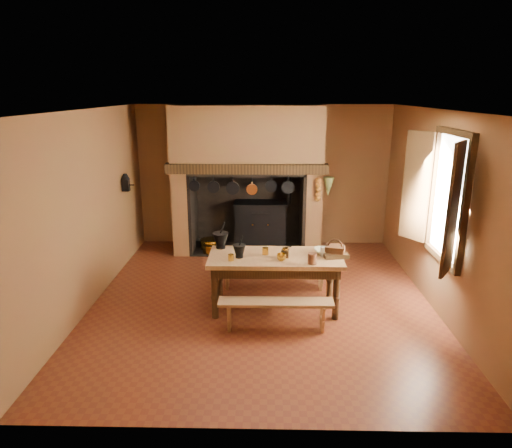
{
  "coord_description": "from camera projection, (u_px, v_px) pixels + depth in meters",
  "views": [
    {
      "loc": [
        0.05,
        -6.31,
        3.04
      ],
      "look_at": [
        -0.09,
        0.3,
        1.11
      ],
      "focal_mm": 32.0,
      "sensor_mm": 36.0,
      "label": 1
    }
  ],
  "objects": [
    {
      "name": "bench_front",
      "position": [
        276.0,
        308.0,
        5.95
      ],
      "size": [
        1.5,
        0.26,
        0.42
      ],
      "color": "tan",
      "rests_on": "floor"
    },
    {
      "name": "wicker_basket",
      "position": [
        335.0,
        250.0,
        6.4
      ],
      "size": [
        0.3,
        0.25,
        0.25
      ],
      "rotation": [
        0.0,
        0.0,
        -0.26
      ],
      "color": "#482A15",
      "rests_on": "work_table"
    },
    {
      "name": "bench_back",
      "position": [
        274.0,
        266.0,
        7.19
      ],
      "size": [
        1.83,
        0.32,
        0.51
      ],
      "color": "tan",
      "rests_on": "floor"
    },
    {
      "name": "coffee_grinder",
      "position": [
        285.0,
        253.0,
        6.35
      ],
      "size": [
        0.15,
        0.12,
        0.16
      ],
      "rotation": [
        0.0,
        0.0,
        -0.16
      ],
      "color": "#332210",
      "rests_on": "work_table"
    },
    {
      "name": "stoneware_crock",
      "position": [
        312.0,
        259.0,
        6.1
      ],
      "size": [
        0.13,
        0.13,
        0.15
      ],
      "primitive_type": "cylinder",
      "rotation": [
        0.0,
        0.0,
        -0.08
      ],
      "color": "brown",
      "rests_on": "work_table"
    },
    {
      "name": "window",
      "position": [
        440.0,
        197.0,
        6.0
      ],
      "size": [
        0.39,
        1.75,
        1.76
      ],
      "color": "white",
      "rests_on": "wall_right"
    },
    {
      "name": "brass_mug_b",
      "position": [
        265.0,
        251.0,
        6.46
      ],
      "size": [
        0.11,
        0.11,
        0.1
      ],
      "primitive_type": "cylinder",
      "rotation": [
        0.0,
        0.0,
        -0.28
      ],
      "color": "gold",
      "rests_on": "work_table"
    },
    {
      "name": "wall_coffee_mill",
      "position": [
        126.0,
        181.0,
        8.02
      ],
      "size": [
        0.23,
        0.16,
        0.31
      ],
      "color": "black",
      "rests_on": "wall_left"
    },
    {
      "name": "back_wall",
      "position": [
        263.0,
        176.0,
        9.15
      ],
      "size": [
        5.0,
        0.02,
        2.8
      ],
      "primitive_type": "cube",
      "color": "brown",
      "rests_on": "floor"
    },
    {
      "name": "glass_jar",
      "position": [
        323.0,
        252.0,
        6.38
      ],
      "size": [
        0.09,
        0.09,
        0.14
      ],
      "primitive_type": "cylinder",
      "rotation": [
        0.0,
        0.0,
        -0.12
      ],
      "color": "beige",
      "rests_on": "work_table"
    },
    {
      "name": "herb_bunch",
      "position": [
        328.0,
        187.0,
        8.21
      ],
      "size": [
        0.2,
        0.2,
        0.35
      ],
      "primitive_type": "cone",
      "rotation": [
        3.14,
        0.0,
        0.0
      ],
      "color": "#58612E",
      "rests_on": "chimney_breast"
    },
    {
      "name": "wall_right",
      "position": [
        438.0,
        211.0,
        6.46
      ],
      "size": [
        0.02,
        5.5,
        2.8
      ],
      "primitive_type": "cube",
      "color": "brown",
      "rests_on": "floor"
    },
    {
      "name": "brass_cup",
      "position": [
        281.0,
        257.0,
        6.22
      ],
      "size": [
        0.16,
        0.16,
        0.1
      ],
      "primitive_type": "imported",
      "rotation": [
        0.0,
        0.0,
        -0.38
      ],
      "color": "gold",
      "rests_on": "work_table"
    },
    {
      "name": "brass_mug_a",
      "position": [
        231.0,
        257.0,
        6.23
      ],
      "size": [
        0.09,
        0.09,
        0.09
      ],
      "primitive_type": "cylinder",
      "rotation": [
        0.0,
        0.0,
        -0.13
      ],
      "color": "gold",
      "rests_on": "work_table"
    },
    {
      "name": "mixing_bowl",
      "position": [
        324.0,
        251.0,
        6.49
      ],
      "size": [
        0.3,
        0.3,
        0.07
      ],
      "primitive_type": "imported",
      "rotation": [
        0.0,
        0.0,
        0.03
      ],
      "color": "beige",
      "rests_on": "work_table"
    },
    {
      "name": "ceiling",
      "position": [
        262.0,
        110.0,
        6.12
      ],
      "size": [
        5.5,
        5.5,
        0.0
      ],
      "primitive_type": "plane",
      "rotation": [
        3.14,
        0.0,
        0.0
      ],
      "color": "silver",
      "rests_on": "back_wall"
    },
    {
      "name": "hearth_pans",
      "position": [
        210.0,
        246.0,
        9.03
      ],
      "size": [
        0.51,
        0.62,
        0.2
      ],
      "color": "gold",
      "rests_on": "floor"
    },
    {
      "name": "mortar_small",
      "position": [
        239.0,
        250.0,
        6.32
      ],
      "size": [
        0.19,
        0.19,
        0.32
      ],
      "rotation": [
        0.0,
        0.0,
        0.4
      ],
      "color": "black",
      "rests_on": "work_table"
    },
    {
      "name": "floor",
      "position": [
        262.0,
        300.0,
        6.91
      ],
      "size": [
        5.5,
        5.5,
        0.0
      ],
      "primitive_type": "plane",
      "color": "#602B16",
      "rests_on": "ground"
    },
    {
      "name": "onion_string",
      "position": [
        318.0,
        190.0,
        8.23
      ],
      "size": [
        0.12,
        0.1,
        0.46
      ],
      "primitive_type": null,
      "color": "#B86722",
      "rests_on": "chimney_breast"
    },
    {
      "name": "chimney_breast",
      "position": [
        247.0,
        159.0,
        8.62
      ],
      "size": [
        2.95,
        0.96,
        2.8
      ],
      "color": "brown",
      "rests_on": "floor"
    },
    {
      "name": "wooden_tray",
      "position": [
        335.0,
        255.0,
        6.38
      ],
      "size": [
        0.38,
        0.3,
        0.06
      ],
      "primitive_type": "cube",
      "rotation": [
        0.0,
        0.0,
        0.17
      ],
      "color": "#332210",
      "rests_on": "work_table"
    },
    {
      "name": "wall_front",
      "position": [
        259.0,
        292.0,
        3.88
      ],
      "size": [
        5.0,
        0.02,
        2.8
      ],
      "primitive_type": "cube",
      "color": "brown",
      "rests_on": "floor"
    },
    {
      "name": "mortar_large",
      "position": [
        221.0,
        240.0,
        6.69
      ],
      "size": [
        0.24,
        0.24,
        0.4
      ],
      "rotation": [
        0.0,
        0.0,
        0.33
      ],
      "color": "black",
      "rests_on": "work_table"
    },
    {
      "name": "iron_range",
      "position": [
        261.0,
        224.0,
        9.12
      ],
      "size": [
        1.12,
        0.55,
        1.6
      ],
      "color": "black",
      "rests_on": "floor"
    },
    {
      "name": "wall_left",
      "position": [
        89.0,
        210.0,
        6.57
      ],
      "size": [
        0.02,
        5.5,
        2.8
      ],
      "primitive_type": "cube",
      "color": "brown",
      "rests_on": "floor"
    },
    {
      "name": "hanging_pans",
      "position": [
        244.0,
        187.0,
        8.27
      ],
      "size": [
        1.92,
        0.29,
        0.27
      ],
      "color": "black",
      "rests_on": "chimney_breast"
    },
    {
      "name": "work_table",
      "position": [
        275.0,
        264.0,
        6.46
      ],
      "size": [
        1.87,
        0.83,
        0.81
      ],
      "color": "tan",
      "rests_on": "floor"
    }
  ]
}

